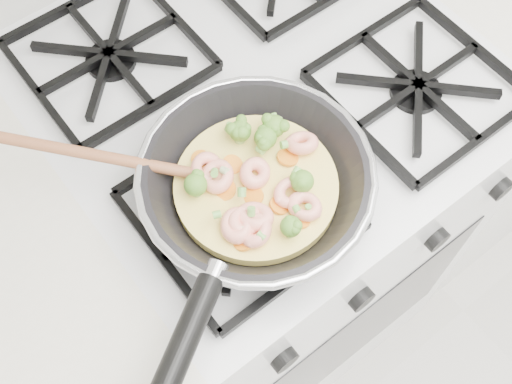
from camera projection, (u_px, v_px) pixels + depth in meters
stove at (260, 215)px, 1.27m from camera, size 0.60×0.60×0.92m
skillet at (253, 186)px, 0.74m from camera, size 0.41×0.41×0.10m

